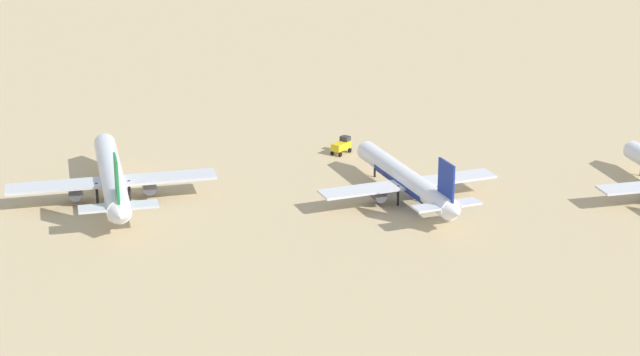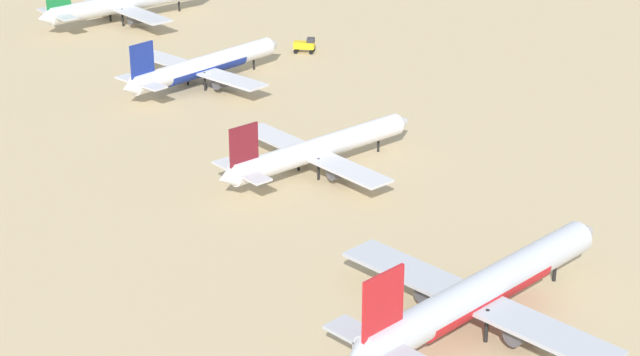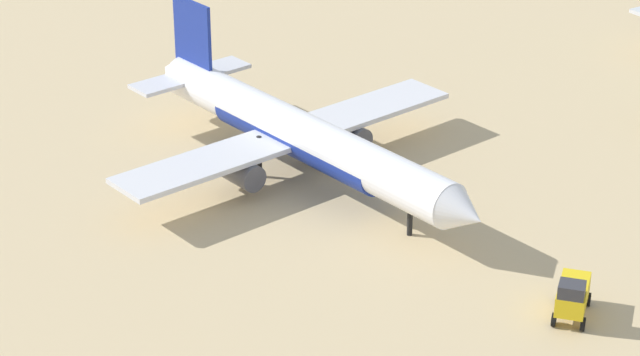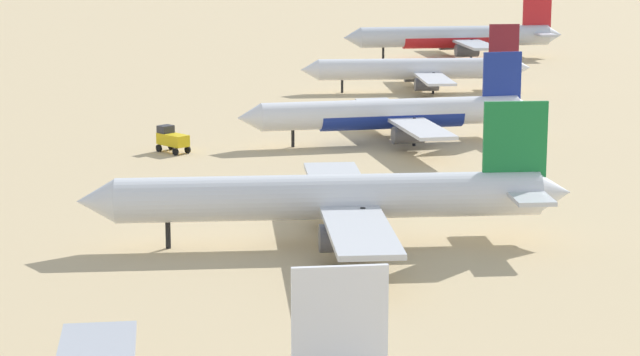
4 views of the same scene
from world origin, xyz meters
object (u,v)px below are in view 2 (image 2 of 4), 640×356
object	(u,v)px
parked_jet_1	(318,149)
service_truck	(305,45)
parked_jet_3	(124,4)
parked_jet_2	(204,66)
parked_jet_0	(481,292)

from	to	relation	value
parked_jet_1	service_truck	world-z (taller)	parked_jet_1
parked_jet_3	service_truck	distance (m)	58.10
parked_jet_2	service_truck	distance (m)	34.51
parked_jet_0	parked_jet_1	bearing A→B (deg)	78.03
parked_jet_2	parked_jet_3	bearing A→B (deg)	82.04
parked_jet_1	parked_jet_3	world-z (taller)	parked_jet_3
parked_jet_2	parked_jet_3	world-z (taller)	parked_jet_3
parked_jet_3	parked_jet_1	bearing A→B (deg)	-97.65
parked_jet_1	parked_jet_3	size ratio (longest dim) A/B	0.87
parked_jet_0	service_truck	world-z (taller)	parked_jet_0
parked_jet_3	service_truck	world-z (taller)	parked_jet_3
parked_jet_1	parked_jet_2	bearing A→B (deg)	82.68
parked_jet_1	service_truck	bearing A→B (deg)	58.00
parked_jet_0	parked_jet_2	distance (m)	116.81
parked_jet_3	parked_jet_0	bearing A→B (deg)	-99.10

